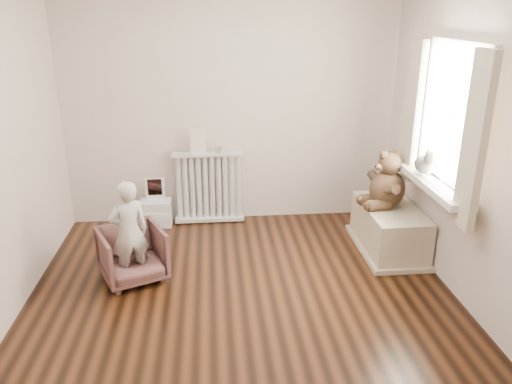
{
  "coord_description": "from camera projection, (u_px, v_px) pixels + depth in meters",
  "views": [
    {
      "loc": [
        -0.22,
        -3.57,
        2.3
      ],
      "look_at": [
        0.15,
        0.45,
        0.8
      ],
      "focal_mm": 35.0,
      "sensor_mm": 36.0,
      "label": 1
    }
  ],
  "objects": [
    {
      "name": "toy_bench",
      "position": [
        389.0,
        231.0,
        4.98
      ],
      "size": [
        0.51,
        0.97,
        0.45
      ],
      "primitive_type": "cube",
      "color": "#BCAF90",
      "rests_on": "floor"
    },
    {
      "name": "teddy_bear",
      "position": [
        388.0,
        185.0,
        4.85
      ],
      "size": [
        0.5,
        0.42,
        0.56
      ],
      "primitive_type": null,
      "rotation": [
        0.0,
        0.0,
        0.16
      ],
      "color": "#332115",
      "rests_on": "toy_bench"
    },
    {
      "name": "tin_a",
      "position": [
        220.0,
        150.0,
        5.41
      ],
      "size": [
        0.1,
        0.1,
        0.06
      ],
      "primitive_type": "cylinder",
      "color": "#A59E8C",
      "rests_on": "radiator"
    },
    {
      "name": "child",
      "position": [
        129.0,
        232.0,
        4.28
      ],
      "size": [
        0.4,
        0.34,
        0.93
      ],
      "primitive_type": "imported",
      "rotation": [
        0.0,
        0.0,
        3.56
      ],
      "color": "beige",
      "rests_on": "armchair"
    },
    {
      "name": "back_wall",
      "position": [
        231.0,
        106.0,
        5.38
      ],
      "size": [
        3.6,
        0.02,
        2.6
      ],
      "primitive_type": "cube",
      "color": "beige",
      "rests_on": "ground"
    },
    {
      "name": "front_wall",
      "position": [
        270.0,
        270.0,
        2.02
      ],
      "size": [
        3.6,
        0.02,
        2.6
      ],
      "primitive_type": "cube",
      "color": "beige",
      "rests_on": "ground"
    },
    {
      "name": "radiator",
      "position": [
        209.0,
        189.0,
        5.56
      ],
      "size": [
        0.77,
        0.15,
        0.82
      ],
      "primitive_type": "cube",
      "color": "silver",
      "rests_on": "floor"
    },
    {
      "name": "right_wall",
      "position": [
        474.0,
        145.0,
        3.85
      ],
      "size": [
        0.02,
        3.6,
        2.6
      ],
      "primitive_type": "cube",
      "color": "beige",
      "rests_on": "ground"
    },
    {
      "name": "window",
      "position": [
        453.0,
        118.0,
        4.08
      ],
      "size": [
        0.03,
        0.9,
        1.1
      ],
      "primitive_type": "cube",
      "color": "white",
      "rests_on": "right_wall"
    },
    {
      "name": "window_sill",
      "position": [
        434.0,
        185.0,
        4.27
      ],
      "size": [
        0.22,
        1.1,
        0.06
      ],
      "primitive_type": "cube",
      "color": "silver",
      "rests_on": "right_wall"
    },
    {
      "name": "armchair",
      "position": [
        132.0,
        254.0,
        4.41
      ],
      "size": [
        0.69,
        0.7,
        0.49
      ],
      "primitive_type": "imported",
      "rotation": [
        0.0,
        0.0,
        0.42
      ],
      "color": "brown",
      "rests_on": "floor"
    },
    {
      "name": "curtain_left",
      "position": [
        474.0,
        143.0,
        3.56
      ],
      "size": [
        0.06,
        0.26,
        1.3
      ],
      "primitive_type": "cube",
      "color": "beige",
      "rests_on": "right_wall"
    },
    {
      "name": "curtain_right",
      "position": [
        413.0,
        112.0,
        4.62
      ],
      "size": [
        0.06,
        0.26,
        1.3
      ],
      "primitive_type": "cube",
      "color": "beige",
      "rests_on": "right_wall"
    },
    {
      "name": "paper_doll",
      "position": [
        198.0,
        141.0,
        5.36
      ],
      "size": [
        0.16,
        0.01,
        0.27
      ],
      "primitive_type": "cube",
      "color": "beige",
      "rests_on": "radiator"
    },
    {
      "name": "plush_cat",
      "position": [
        425.0,
        164.0,
        4.41
      ],
      "size": [
        0.26,
        0.34,
        0.25
      ],
      "primitive_type": null,
      "rotation": [
        0.0,
        0.0,
        0.29
      ],
      "color": "slate",
      "rests_on": "window_sill"
    },
    {
      "name": "toy_vanity",
      "position": [
        156.0,
        202.0,
        5.52
      ],
      "size": [
        0.34,
        0.24,
        0.53
      ],
      "primitive_type": "cube",
      "color": "silver",
      "rests_on": "floor"
    },
    {
      "name": "floor",
      "position": [
        243.0,
        301.0,
        4.15
      ],
      "size": [
        3.6,
        3.6,
        0.01
      ],
      "primitive_type": "cube",
      "color": "black",
      "rests_on": "ground"
    }
  ]
}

